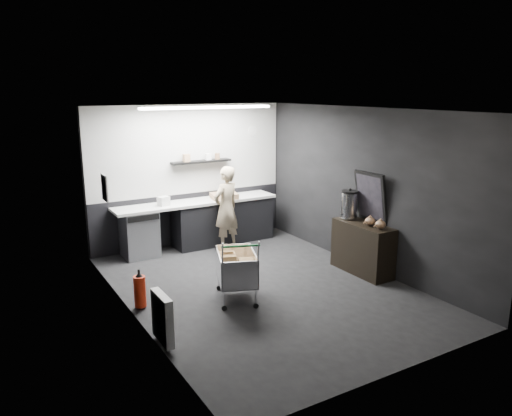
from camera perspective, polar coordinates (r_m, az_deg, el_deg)
floor at (r=7.79m, az=0.77°, el=-9.09°), size 5.50×5.50×0.00m
ceiling at (r=7.19m, az=0.84°, el=11.18°), size 5.50×5.50×0.00m
wall_back at (r=9.78m, az=-7.63°, el=3.74°), size 5.50×0.00×5.50m
wall_front at (r=5.31m, az=16.50°, el=-5.12°), size 5.50×0.00×5.50m
wall_left at (r=6.59m, az=-14.23°, el=-1.36°), size 0.00×5.50×5.50m
wall_right at (r=8.57m, az=12.31°, el=2.15°), size 0.00×5.50×5.50m
kitchen_wall_panel at (r=9.69m, az=-7.68°, el=6.63°), size 3.95×0.02×1.70m
dado_panel at (r=9.94m, az=-7.44°, el=-1.11°), size 3.95×0.02×1.00m
floating_shelf at (r=9.70m, az=-6.29°, el=5.31°), size 1.20×0.22×0.04m
wall_clock at (r=10.28m, az=-0.43°, el=8.83°), size 0.20×0.03×0.20m
poster at (r=7.78m, az=-16.93°, el=2.23°), size 0.02×0.30×0.40m
poster_red_band at (r=7.77m, az=-16.93°, el=2.74°), size 0.02×0.22×0.10m
radiator at (r=6.14m, az=-10.65°, el=-12.26°), size 0.10×0.50×0.60m
ceiling_strip at (r=8.82m, az=-5.56°, el=11.37°), size 2.40×0.20×0.04m
prep_counter at (r=9.73m, az=-5.97°, el=-1.65°), size 3.20×0.61×0.90m
person at (r=9.36m, az=-3.43°, el=-0.05°), size 0.67×0.54×1.60m
shopping_cart at (r=7.23m, az=-2.28°, el=-7.00°), size 0.81×1.06×0.97m
sideboard at (r=8.45m, az=12.04°, el=-3.70°), size 0.48×1.12×1.68m
fire_extinguisher at (r=7.20m, az=-13.14°, el=-9.14°), size 0.17×0.17×0.55m
cardboard_box at (r=9.75m, az=-3.67°, el=1.40°), size 0.57×0.48×0.10m
pink_tub at (r=9.79m, az=-3.64°, el=1.78°), size 0.21×0.21×0.21m
white_container at (r=9.26m, az=-10.51°, el=0.78°), size 0.23×0.20×0.17m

